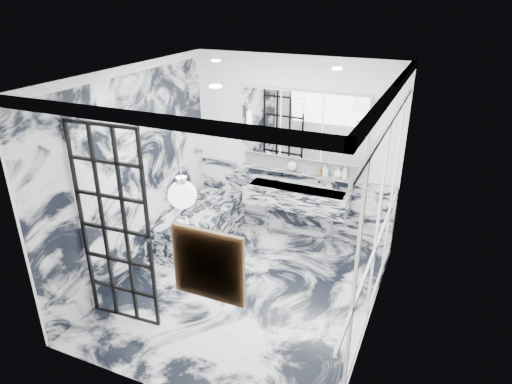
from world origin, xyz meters
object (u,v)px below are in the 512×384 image
at_px(mirror_cabinet, 303,125).
at_px(bathtub, 200,226).
at_px(crittall_door, 115,229).
at_px(trough_sink, 296,197).

distance_m(mirror_cabinet, bathtub, 2.20).
xyz_separation_m(crittall_door, bathtub, (-0.07, 1.92, -0.92)).
bearing_deg(trough_sink, crittall_door, -115.85).
height_order(trough_sink, bathtub, trough_sink).
height_order(crittall_door, trough_sink, crittall_door).
bearing_deg(bathtub, trough_sink, 26.48).
relative_size(crittall_door, trough_sink, 1.50).
xyz_separation_m(trough_sink, mirror_cabinet, (-0.00, 0.17, 1.09)).
distance_m(crittall_door, mirror_cabinet, 3.09).
bearing_deg(bathtub, mirror_cabinet, 32.06).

